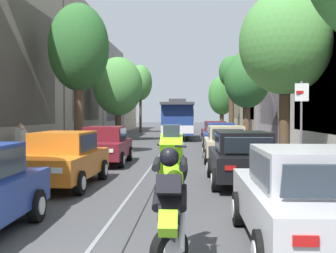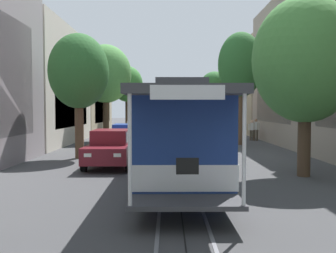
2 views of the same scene
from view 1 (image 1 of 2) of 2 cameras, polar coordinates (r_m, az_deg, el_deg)
The scene contains 23 objects.
ground_plane at distance 29.32m, azimuth 0.97°, elevation -2.45°, with size 160.00×160.00×0.00m, color #424244.
trolley_track_rails at distance 33.44m, azimuth 1.22°, elevation -1.94°, with size 1.14×69.39×0.01m.
building_facade_left at distance 34.81m, azimuth -14.83°, elevation 6.06°, with size 5.46×61.09×10.81m.
building_facade_right at distance 36.05m, azimuth 17.06°, elevation 5.42°, with size 5.99×61.09×10.36m.
parked_car_orange_second_left at distance 12.97m, azimuth -13.70°, elevation -4.16°, with size 2.07×4.39×1.58m.
parked_car_maroon_mid_left at distance 18.33m, azimuth -8.32°, elevation -2.44°, with size 2.06×4.39×1.58m.
parked_car_silver_near_right at distance 7.11m, azimuth 17.74°, elevation -9.00°, with size 2.00×4.36×1.58m.
parked_car_black_second_right at distance 13.12m, azimuth 9.77°, elevation -4.07°, with size 2.02×4.37×1.58m.
parked_car_beige_mid_right at distance 19.40m, azimuth 7.61°, elevation -2.21°, with size 2.02×4.37×1.58m.
parked_car_blue_fourth_right at distance 25.68m, azimuth 6.89°, elevation -1.26°, with size 2.06×4.39×1.58m.
parked_car_maroon_fifth_right at distance 31.61m, azimuth 6.21°, elevation -0.71°, with size 2.03×4.37×1.58m.
street_tree_kerb_left_second at distance 22.84m, azimuth -11.74°, elevation 10.00°, with size 3.12×2.68×7.76m.
street_tree_kerb_left_mid at distance 34.54m, azimuth -6.62°, elevation 5.25°, with size 3.89×3.26×6.62m.
street_tree_kerb_left_fourth at distance 49.65m, azimuth -3.66°, elevation 5.77°, with size 2.67×2.89×7.72m.
street_tree_kerb_right_second at distance 19.55m, azimuth 15.22°, elevation 10.52°, with size 3.94×3.83×7.41m.
street_tree_kerb_right_mid at distance 29.26m, azimuth 10.41°, elevation 5.99°, with size 3.01×2.92×6.25m.
street_tree_kerb_right_fourth at distance 40.92m, azimuth 8.40°, elevation 6.78°, with size 2.36×2.25×7.54m.
street_tree_kerb_right_far at distance 52.29m, azimuth 7.13°, elevation 4.03°, with size 3.23×2.63×6.66m.
cable_car_trolley at distance 35.79m, azimuth 1.34°, elevation 0.95°, with size 2.66×9.15×3.28m.
motorcycle_with_rider at distance 6.03m, azimuth 0.35°, elevation -8.68°, with size 0.51×1.75×1.96m.
pedestrian_on_left_pavement at distance 20.29m, azimuth -18.88°, elevation -1.66°, with size 0.55×0.40×1.70m.
pedestrian_on_right_pavement at distance 19.85m, azimuth -18.70°, elevation -1.89°, with size 0.55×0.41×1.61m.
street_sign_post at distance 12.16m, azimuth 17.22°, elevation 0.36°, with size 0.36×0.10×2.99m.
Camera 1 is at (1.03, -4.67, 2.11)m, focal length 46.11 mm.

